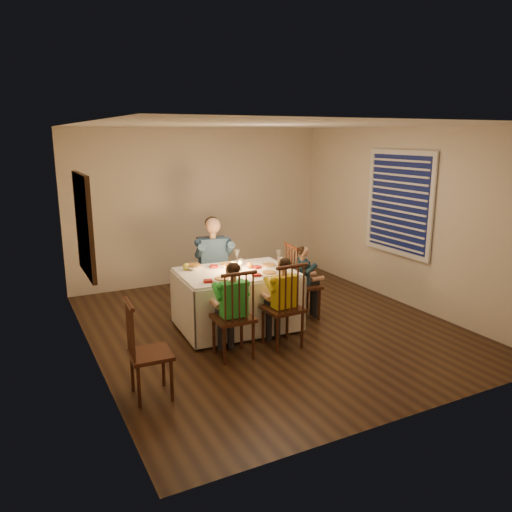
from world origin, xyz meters
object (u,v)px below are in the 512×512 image
child_teal (302,317)px  serving_bowl (194,267)px  chair_near_right (282,345)px  child_yellow (282,345)px  dining_table (236,287)px  chair_adult (215,309)px  chair_end (302,317)px  child_green (233,356)px  chair_extra (153,396)px  chair_near_left (233,356)px  adult (215,309)px

child_teal → serving_bowl: serving_bowl is taller
chair_near_right → child_yellow: bearing=-2.4°
dining_table → child_yellow: size_ratio=1.40×
dining_table → child_teal: (0.97, -0.08, -0.55)m
chair_adult → chair_end: bearing=-34.9°
chair_near_right → child_yellow: (-0.00, 0.00, 0.00)m
chair_adult → child_green: 1.65m
dining_table → chair_extra: (-1.49, -1.25, -0.55)m
chair_near_left → serving_bowl: serving_bowl is taller
chair_near_right → chair_extra: size_ratio=1.06×
chair_end → chair_extra: (-2.46, -1.16, 0.00)m
chair_near_left → serving_bowl: bearing=-85.6°
chair_adult → chair_near_left: 1.65m
dining_table → chair_extra: 2.02m
chair_near_left → adult: bearing=-103.1°
dining_table → chair_adult: 0.98m
chair_near_right → child_teal: 1.00m
chair_near_right → serving_bowl: bearing=-59.7°
child_green → serving_bowl: 1.37m
serving_bowl → dining_table: bearing=-35.0°
chair_end → child_teal: bearing=0.0°
dining_table → child_yellow: bearing=-69.5°
chair_extra → adult: (1.51, 2.05, 0.00)m
chair_end → child_yellow: child_yellow is taller
chair_end → child_yellow: size_ratio=0.96×
child_yellow → chair_near_left: bearing=-1.4°
dining_table → chair_extra: bearing=-137.1°
child_teal → serving_bowl: bearing=79.9°
serving_bowl → chair_end: bearing=-15.8°
dining_table → adult: 0.98m
chair_extra → adult: size_ratio=0.73×
chair_near_left → child_green: 0.00m
chair_extra → child_yellow: (1.73, 0.47, 0.00)m
chair_end → child_green: size_ratio=0.94×
child_yellow → dining_table: bearing=-74.8°
chair_near_left → chair_near_right: bearing=-177.2°
chair_near_right → chair_adult: bearing=-84.1°
chair_end → adult: 1.31m
dining_table → child_teal: bearing=-1.9°
child_teal → chair_extra: bearing=121.0°
dining_table → child_yellow: 0.98m
chair_extra → serving_bowl: size_ratio=4.52×
chair_end → adult: (-0.96, 0.89, 0.00)m
dining_table → chair_end: (0.97, -0.08, -0.55)m
chair_near_left → child_yellow: 0.66m
chair_adult → adult: adult is taller
chair_adult → chair_end: size_ratio=1.00×
dining_table → chair_extra: size_ratio=1.55×
child_yellow → serving_bowl: serving_bowl is taller
dining_table → serving_bowl: (-0.46, 0.32, 0.25)m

